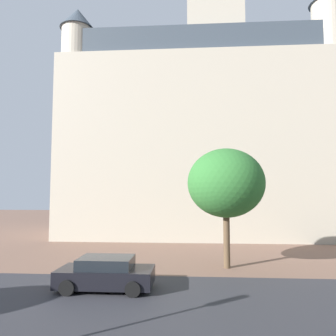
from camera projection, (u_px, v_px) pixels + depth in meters
ground_plane at (178, 301)px, 12.03m from camera, size 120.00×120.00×0.00m
street_asphalt_strip at (178, 306)px, 11.53m from camera, size 120.00×8.14×0.00m
landmark_building at (202, 125)px, 31.69m from camera, size 26.25×10.89×38.08m
car_black at (106, 274)px, 13.58m from camera, size 4.12×2.11×1.38m
tree_curb_far at (226, 183)px, 17.71m from camera, size 4.36×4.36×6.70m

